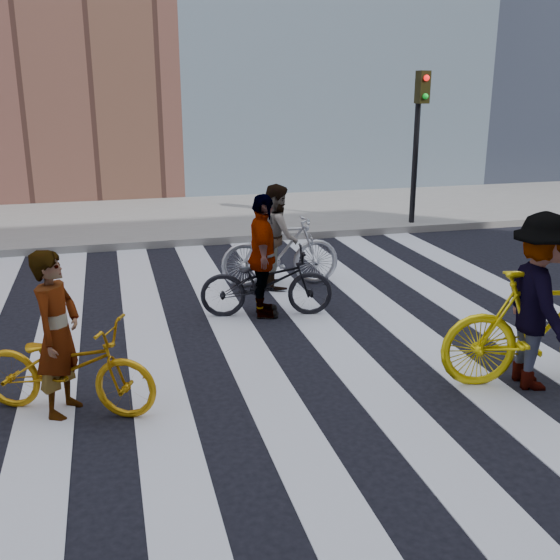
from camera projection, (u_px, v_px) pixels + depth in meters
name	position (u px, v px, depth m)	size (l,w,h in m)	color
ground	(281.00, 334.00, 8.34)	(100.00, 100.00, 0.00)	black
sidewalk_far	(199.00, 217.00, 15.26)	(100.00, 5.00, 0.15)	gray
zebra_crosswalk	(281.00, 334.00, 8.34)	(8.25, 10.00, 0.01)	silver
traffic_signal	(419.00, 123.00, 13.69)	(0.22, 0.42, 3.33)	black
bike_yellow_left	(66.00, 367.00, 6.25)	(0.63, 1.79, 0.94)	#C3840A
bike_silver_mid	(280.00, 251.00, 10.21)	(0.53, 1.86, 1.12)	#B8BAC2
bike_yellow_right	(541.00, 328.00, 6.79)	(0.59, 2.09, 1.26)	yellow
bike_dark_rear	(267.00, 282.00, 8.90)	(0.63, 1.80, 0.95)	black
rider_left	(58.00, 334.00, 6.14)	(0.59, 0.39, 1.63)	slate
rider_mid	(277.00, 236.00, 10.12)	(0.78, 0.61, 1.61)	slate
rider_right	(540.00, 302.00, 6.69)	(1.19, 0.69, 1.85)	slate
rider_rear	(263.00, 256.00, 8.78)	(0.99, 0.41, 1.69)	slate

